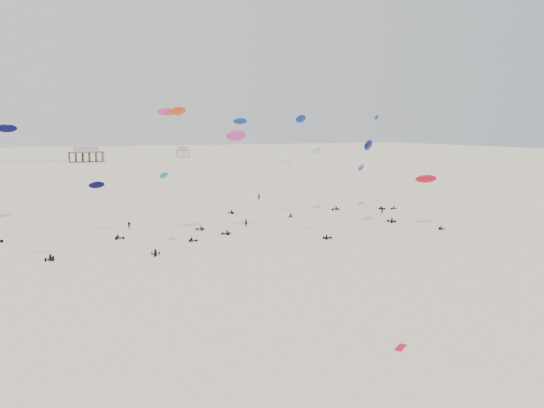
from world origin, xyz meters
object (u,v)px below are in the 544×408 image
rig_4 (364,172)px  spectator_0 (246,227)px  pavilion_small (183,152)px  pavilion_main (86,155)px  rig_0 (238,146)px

rig_4 → spectator_0: bearing=-12.0°
rig_4 → pavilion_small: bearing=-128.0°
rig_4 → pavilion_main: bearing=-111.3°
pavilion_main → pavilion_small: size_ratio=2.33×
spectator_0 → rig_0: bearing=-80.1°
spectator_0 → rig_4: bearing=-131.3°
rig_0 → rig_4: bearing=163.3°
pavilion_small → rig_4: rig_4 is taller
spectator_0 → pavilion_small: bearing=-75.4°
pavilion_main → rig_0: rig_0 is taller
pavilion_small → spectator_0: bearing=-102.1°
rig_4 → rig_0: bearing=-44.3°
rig_0 → rig_4: 35.77m
pavilion_main → rig_0: (17.66, -223.69, 12.36)m
pavilion_main → pavilion_small: pavilion_main is taller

